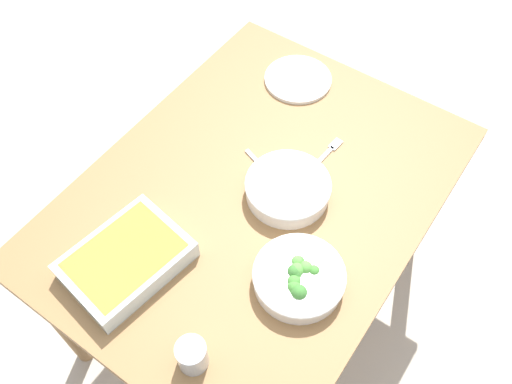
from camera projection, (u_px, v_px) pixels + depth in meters
The scene contains 9 objects.
ground_plane at pixel (256, 299), 2.14m from camera, with size 6.00×6.00×0.00m, color #B2A899.
dining_table at pixel (256, 209), 1.61m from camera, with size 1.20×0.90×0.74m.
stew_bowl at pixel (288, 188), 1.50m from camera, with size 0.24×0.24×0.06m.
broccoli_bowl at pixel (299, 277), 1.35m from camera, with size 0.23×0.23×0.07m.
baking_dish at pixel (126, 260), 1.37m from camera, with size 0.33×0.26×0.06m.
drink_cup at pixel (192, 356), 1.23m from camera, with size 0.07×0.07×0.08m.
side_plate at pixel (298, 79), 1.78m from camera, with size 0.22×0.22×0.01m, color silver.
spoon_by_stew at pixel (270, 175), 1.56m from camera, with size 0.07×0.17×0.01m.
fork_on_table at pixel (325, 155), 1.61m from camera, with size 0.18×0.03×0.01m.
Camera 1 is at (-0.71, -0.50, 2.00)m, focal length 38.14 mm.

